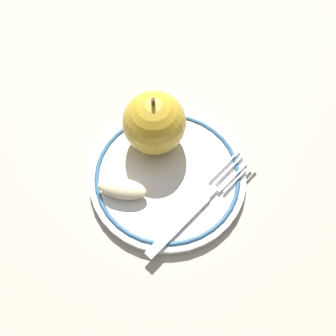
{
  "coord_description": "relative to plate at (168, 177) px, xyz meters",
  "views": [
    {
      "loc": [
        0.27,
        0.04,
        0.56
      ],
      "look_at": [
        0.01,
        0.0,
        0.04
      ],
      "focal_mm": 50.0,
      "sensor_mm": 36.0,
      "label": 1
    }
  ],
  "objects": [
    {
      "name": "apple_slice_front",
      "position": [
        0.03,
        -0.05,
        0.02
      ],
      "size": [
        0.03,
        0.06,
        0.02
      ],
      "primitive_type": "ellipsoid",
      "rotation": [
        0.0,
        0.0,
        4.67
      ],
      "color": "beige",
      "rests_on": "plate"
    },
    {
      "name": "plate",
      "position": [
        0.0,
        0.0,
        0.0
      ],
      "size": [
        0.21,
        0.21,
        0.02
      ],
      "color": "white",
      "rests_on": "ground_plane"
    },
    {
      "name": "fork",
      "position": [
        0.04,
        0.04,
        0.01
      ],
      "size": [
        0.17,
        0.13,
        0.0
      ],
      "rotation": [
        0.0,
        0.0,
        2.53
      ],
      "color": "silver",
      "rests_on": "plate"
    },
    {
      "name": "apple_red_whole",
      "position": [
        -0.05,
        -0.03,
        0.05
      ],
      "size": [
        0.08,
        0.08,
        0.09
      ],
      "color": "gold",
      "rests_on": "plate"
    },
    {
      "name": "ground_plane",
      "position": [
        -0.01,
        -0.0,
        -0.01
      ],
      "size": [
        2.0,
        2.0,
        0.0
      ],
      "primitive_type": "plane",
      "color": "#B1AA9C"
    }
  ]
}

